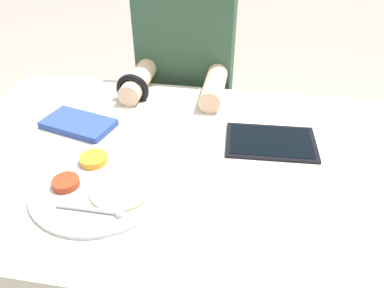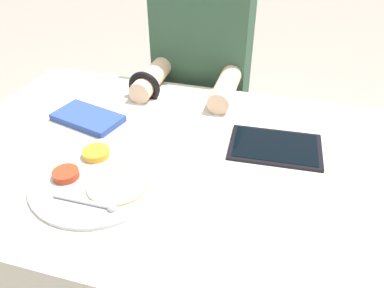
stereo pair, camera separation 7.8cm
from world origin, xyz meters
The scene contains 5 objects.
dining_table centered at (0.00, 0.00, 0.35)m, with size 1.23×0.82×0.70m.
thali_tray centered at (-0.13, -0.14, 0.71)m, with size 0.33×0.33×0.03m.
red_notebook centered at (-0.29, 0.10, 0.71)m, with size 0.23×0.16×0.02m.
tablet_device centered at (0.26, 0.11, 0.71)m, with size 0.25×0.18×0.01m.
person_diner centered at (-0.05, 0.55, 0.57)m, with size 0.36×0.43×1.19m.
Camera 1 is at (0.19, -0.76, 1.30)m, focal length 35.00 mm.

